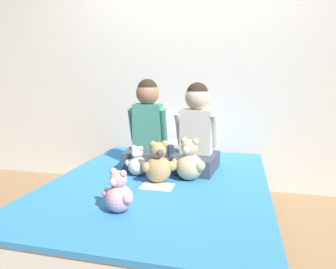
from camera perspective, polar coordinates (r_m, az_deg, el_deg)
ground_plane at (r=2.27m, az=-1.56°, el=-18.16°), size 14.00×14.00×0.00m
wall_behind_bed at (r=3.04m, az=3.75°, el=13.49°), size 8.00×0.06×2.50m
bed at (r=2.18m, az=-1.58°, el=-13.65°), size 1.47×1.89×0.39m
child_on_left at (r=2.40m, az=-3.95°, el=0.81°), size 0.34×0.40×0.70m
child_on_right at (r=2.31m, az=5.34°, el=0.23°), size 0.37×0.42×0.67m
teddy_bear_held_by_left_child at (r=2.20m, az=-5.88°, el=-5.39°), size 0.18×0.14×0.22m
teddy_bear_held_by_right_child at (r=2.09m, az=4.06°, el=-5.30°), size 0.24×0.19×0.30m
teddy_bear_between_children at (r=2.04m, az=-1.74°, el=-5.82°), size 0.23×0.18×0.29m
teddy_bear_at_foot_of_bed at (r=1.62m, az=-9.38°, el=-11.11°), size 0.19×0.15×0.23m
pillow_at_headboard at (r=2.83m, az=2.55°, el=-2.59°), size 0.59×0.27×0.11m
sign_card at (r=1.99m, az=-2.05°, el=-9.81°), size 0.21×0.15×0.00m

